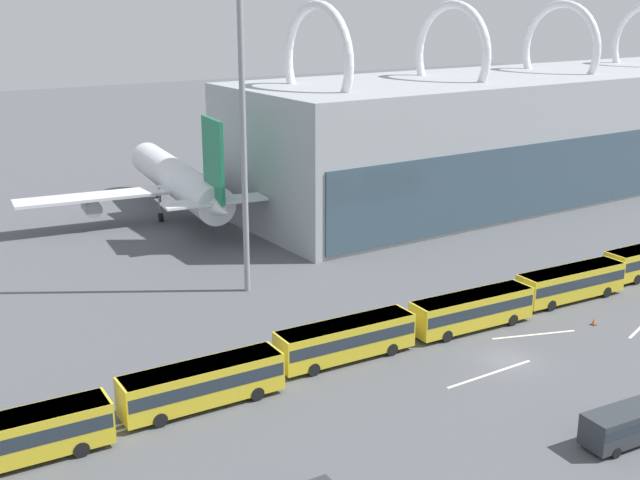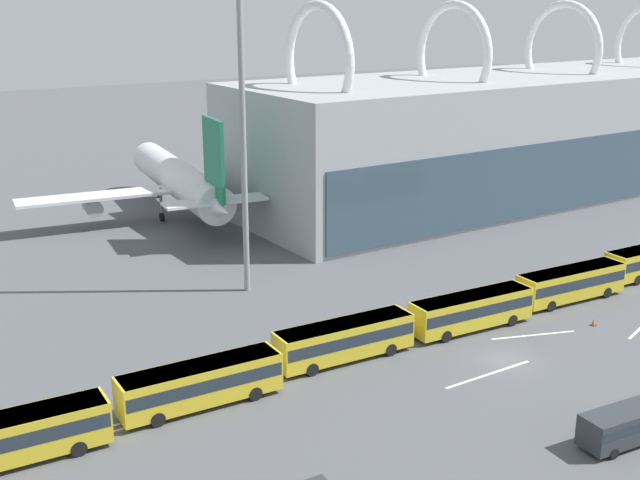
{
  "view_description": "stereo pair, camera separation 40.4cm",
  "coord_description": "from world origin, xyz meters",
  "px_view_note": "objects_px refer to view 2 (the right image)",
  "views": [
    {
      "loc": [
        -43.11,
        -39.15,
        26.55
      ],
      "look_at": [
        -1.67,
        23.72,
        4.0
      ],
      "focal_mm": 45.0,
      "sensor_mm": 36.0,
      "label": 1
    },
    {
      "loc": [
        -42.77,
        -39.38,
        26.55
      ],
      "look_at": [
        -1.67,
        23.72,
        4.0
      ],
      "focal_mm": 45.0,
      "sensor_mm": 36.0,
      "label": 2
    }
  ],
  "objects_px": {
    "shuttle_bus_3": "(471,309)",
    "airliner_at_gate_far": "(181,181)",
    "airliner_parked_remote": "(499,136)",
    "floodlight_mast": "(242,90)",
    "traffic_cone_0": "(593,322)",
    "shuttle_bus_1": "(200,382)",
    "shuttle_bus_4": "(571,282)",
    "shuttle_bus_0": "(12,436)",
    "shuttle_bus_2": "(344,338)",
    "service_van_crossing": "(622,425)"
  },
  "relations": [
    {
      "from": "shuttle_bus_3",
      "to": "airliner_at_gate_far",
      "type": "bearing_deg",
      "value": 100.76
    },
    {
      "from": "airliner_parked_remote",
      "to": "floodlight_mast",
      "type": "bearing_deg",
      "value": 108.32
    },
    {
      "from": "airliner_parked_remote",
      "to": "shuttle_bus_3",
      "type": "height_order",
      "value": "airliner_parked_remote"
    },
    {
      "from": "airliner_at_gate_far",
      "to": "traffic_cone_0",
      "type": "height_order",
      "value": "airliner_at_gate_far"
    },
    {
      "from": "shuttle_bus_1",
      "to": "shuttle_bus_4",
      "type": "distance_m",
      "value": 37.07
    },
    {
      "from": "shuttle_bus_0",
      "to": "shuttle_bus_4",
      "type": "height_order",
      "value": "same"
    },
    {
      "from": "airliner_at_gate_far",
      "to": "shuttle_bus_1",
      "type": "bearing_deg",
      "value": 165.52
    },
    {
      "from": "airliner_parked_remote",
      "to": "shuttle_bus_2",
      "type": "distance_m",
      "value": 78.95
    },
    {
      "from": "shuttle_bus_0",
      "to": "shuttle_bus_2",
      "type": "xyz_separation_m",
      "value": [
        24.71,
        1.04,
        0.0
      ]
    },
    {
      "from": "shuttle_bus_3",
      "to": "service_van_crossing",
      "type": "relative_size",
      "value": 1.99
    },
    {
      "from": "shuttle_bus_1",
      "to": "service_van_crossing",
      "type": "xyz_separation_m",
      "value": [
        19.74,
        -18.8,
        -0.44
      ]
    },
    {
      "from": "service_van_crossing",
      "to": "floodlight_mast",
      "type": "distance_m",
      "value": 41.63
    },
    {
      "from": "shuttle_bus_0",
      "to": "traffic_cone_0",
      "type": "xyz_separation_m",
      "value": [
        46.36,
        -4.97,
        -1.51
      ]
    },
    {
      "from": "floodlight_mast",
      "to": "traffic_cone_0",
      "type": "height_order",
      "value": "floodlight_mast"
    },
    {
      "from": "shuttle_bus_3",
      "to": "traffic_cone_0",
      "type": "relative_size",
      "value": 19.33
    },
    {
      "from": "shuttle_bus_1",
      "to": "shuttle_bus_2",
      "type": "height_order",
      "value": "same"
    },
    {
      "from": "shuttle_bus_1",
      "to": "floodlight_mast",
      "type": "height_order",
      "value": "floodlight_mast"
    },
    {
      "from": "traffic_cone_0",
      "to": "shuttle_bus_2",
      "type": "bearing_deg",
      "value": 164.49
    },
    {
      "from": "shuttle_bus_1",
      "to": "airliner_parked_remote",
      "type": "bearing_deg",
      "value": 34.74
    },
    {
      "from": "airliner_parked_remote",
      "to": "service_van_crossing",
      "type": "bearing_deg",
      "value": 133.08
    },
    {
      "from": "shuttle_bus_2",
      "to": "shuttle_bus_4",
      "type": "distance_m",
      "value": 24.73
    },
    {
      "from": "shuttle_bus_0",
      "to": "shuttle_bus_2",
      "type": "bearing_deg",
      "value": 5.84
    },
    {
      "from": "shuttle_bus_4",
      "to": "traffic_cone_0",
      "type": "height_order",
      "value": "shuttle_bus_4"
    },
    {
      "from": "traffic_cone_0",
      "to": "shuttle_bus_4",
      "type": "bearing_deg",
      "value": 59.23
    },
    {
      "from": "floodlight_mast",
      "to": "airliner_at_gate_far",
      "type": "bearing_deg",
      "value": 78.35
    },
    {
      "from": "shuttle_bus_0",
      "to": "traffic_cone_0",
      "type": "height_order",
      "value": "shuttle_bus_0"
    },
    {
      "from": "shuttle_bus_4",
      "to": "airliner_at_gate_far",
      "type": "bearing_deg",
      "value": 115.02
    },
    {
      "from": "traffic_cone_0",
      "to": "service_van_crossing",
      "type": "bearing_deg",
      "value": -136.61
    },
    {
      "from": "airliner_parked_remote",
      "to": "traffic_cone_0",
      "type": "bearing_deg",
      "value": 134.98
    },
    {
      "from": "service_van_crossing",
      "to": "traffic_cone_0",
      "type": "xyz_separation_m",
      "value": [
        14.27,
        13.49,
        -1.07
      ]
    },
    {
      "from": "service_van_crossing",
      "to": "traffic_cone_0",
      "type": "distance_m",
      "value": 19.67
    },
    {
      "from": "airliner_at_gate_far",
      "to": "shuttle_bus_2",
      "type": "bearing_deg",
      "value": 179.44
    },
    {
      "from": "airliner_at_gate_far",
      "to": "shuttle_bus_1",
      "type": "xyz_separation_m",
      "value": [
        -19.19,
        -46.59,
        -2.98
      ]
    },
    {
      "from": "shuttle_bus_3",
      "to": "shuttle_bus_4",
      "type": "relative_size",
      "value": 1.0
    },
    {
      "from": "airliner_parked_remote",
      "to": "shuttle_bus_4",
      "type": "distance_m",
      "value": 61.61
    },
    {
      "from": "shuttle_bus_0",
      "to": "shuttle_bus_4",
      "type": "xyz_separation_m",
      "value": [
        49.42,
        0.16,
        0.0
      ]
    },
    {
      "from": "shuttle_bus_4",
      "to": "traffic_cone_0",
      "type": "bearing_deg",
      "value": -116.67
    },
    {
      "from": "shuttle_bus_3",
      "to": "service_van_crossing",
      "type": "xyz_separation_m",
      "value": [
        -4.97,
        -18.65,
        -0.44
      ]
    },
    {
      "from": "floodlight_mast",
      "to": "traffic_cone_0",
      "type": "relative_size",
      "value": 53.87
    },
    {
      "from": "shuttle_bus_0",
      "to": "airliner_at_gate_far",
      "type": "bearing_deg",
      "value": 59.53
    },
    {
      "from": "airliner_at_gate_far",
      "to": "shuttle_bus_0",
      "type": "relative_size",
      "value": 3.51
    },
    {
      "from": "airliner_at_gate_far",
      "to": "shuttle_bus_0",
      "type": "height_order",
      "value": "airliner_at_gate_far"
    },
    {
      "from": "shuttle_bus_2",
      "to": "service_van_crossing",
      "type": "bearing_deg",
      "value": -66.04
    },
    {
      "from": "shuttle_bus_2",
      "to": "floodlight_mast",
      "type": "bearing_deg",
      "value": 89.92
    },
    {
      "from": "shuttle_bus_1",
      "to": "shuttle_bus_2",
      "type": "bearing_deg",
      "value": 5.77
    },
    {
      "from": "airliner_at_gate_far",
      "to": "traffic_cone_0",
      "type": "relative_size",
      "value": 67.8
    },
    {
      "from": "shuttle_bus_2",
      "to": "shuttle_bus_4",
      "type": "xyz_separation_m",
      "value": [
        24.71,
        -0.87,
        0.0
      ]
    },
    {
      "from": "airliner_parked_remote",
      "to": "shuttle_bus_1",
      "type": "bearing_deg",
      "value": 115.38
    },
    {
      "from": "shuttle_bus_1",
      "to": "shuttle_bus_2",
      "type": "relative_size",
      "value": 1.0
    },
    {
      "from": "airliner_at_gate_far",
      "to": "shuttle_bus_1",
      "type": "distance_m",
      "value": 50.47
    }
  ]
}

